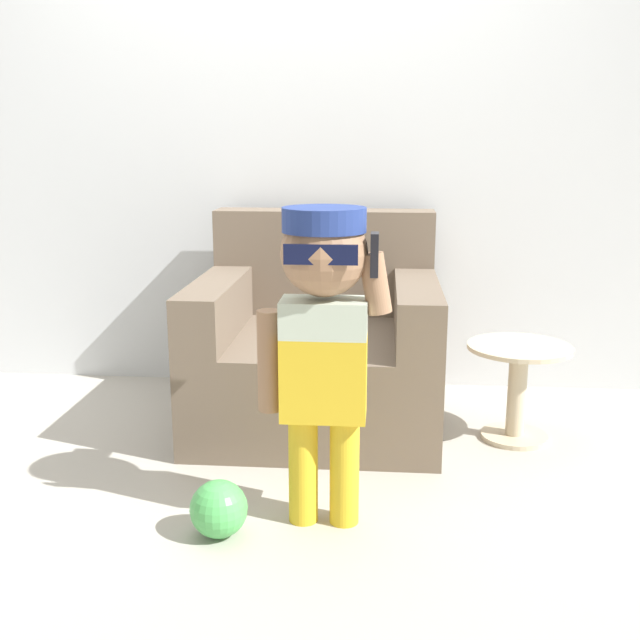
{
  "coord_description": "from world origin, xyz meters",
  "views": [
    {
      "loc": [
        0.47,
        -3.0,
        1.22
      ],
      "look_at": [
        0.24,
        -0.33,
        0.57
      ],
      "focal_mm": 42.0,
      "sensor_mm": 36.0,
      "label": 1
    }
  ],
  "objects_px": {
    "person_child": "(323,319)",
    "side_table": "(518,382)",
    "armchair": "(318,349)",
    "toy_ball": "(219,509)"
  },
  "relations": [
    {
      "from": "person_child",
      "to": "armchair",
      "type": "bearing_deg",
      "value": 95.9
    },
    {
      "from": "armchair",
      "to": "side_table",
      "type": "height_order",
      "value": "armchair"
    },
    {
      "from": "side_table",
      "to": "toy_ball",
      "type": "relative_size",
      "value": 2.33
    },
    {
      "from": "person_child",
      "to": "side_table",
      "type": "xyz_separation_m",
      "value": [
        0.74,
        0.76,
        -0.44
      ]
    },
    {
      "from": "armchair",
      "to": "toy_ball",
      "type": "bearing_deg",
      "value": -101.79
    },
    {
      "from": "person_child",
      "to": "side_table",
      "type": "distance_m",
      "value": 1.15
    },
    {
      "from": "armchair",
      "to": "toy_ball",
      "type": "height_order",
      "value": "armchair"
    },
    {
      "from": "armchair",
      "to": "side_table",
      "type": "xyz_separation_m",
      "value": [
        0.84,
        -0.18,
        -0.07
      ]
    },
    {
      "from": "side_table",
      "to": "person_child",
      "type": "bearing_deg",
      "value": -134.2
    },
    {
      "from": "person_child",
      "to": "side_table",
      "type": "relative_size",
      "value": 2.41
    }
  ]
}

